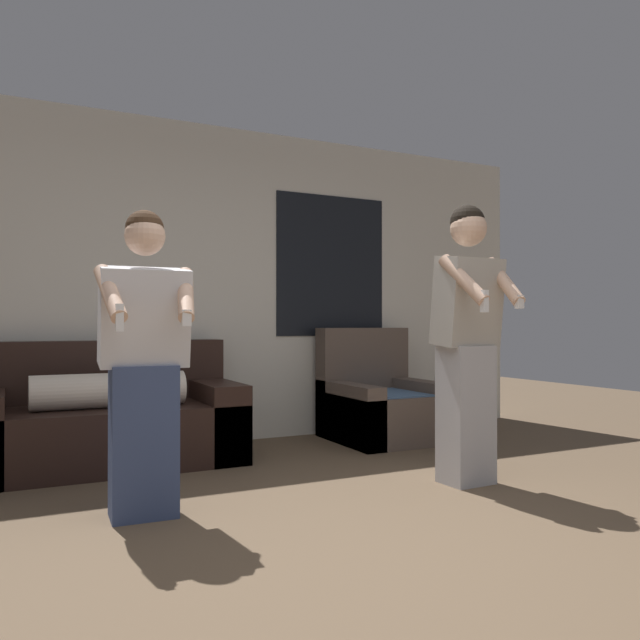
% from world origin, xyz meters
% --- Properties ---
extents(ground_plane, '(14.00, 14.00, 0.00)m').
position_xyz_m(ground_plane, '(0.00, 0.00, 0.00)').
color(ground_plane, brown).
extents(wall_back, '(6.63, 0.07, 2.70)m').
position_xyz_m(wall_back, '(0.02, 3.04, 1.35)').
color(wall_back, beige).
rests_on(wall_back, ground_plane).
extents(couch, '(1.86, 0.90, 0.88)m').
position_xyz_m(couch, '(-0.78, 2.56, 0.31)').
color(couch, black).
rests_on(couch, ground_plane).
extents(armchair, '(0.87, 0.92, 0.97)m').
position_xyz_m(armchair, '(1.50, 2.53, 0.30)').
color(armchair, brown).
rests_on(armchair, ground_plane).
extents(person_left, '(0.51, 0.50, 1.60)m').
position_xyz_m(person_left, '(-0.77, 1.20, 0.80)').
color(person_left, '#384770').
rests_on(person_left, ground_plane).
extents(person_right, '(0.47, 0.48, 1.76)m').
position_xyz_m(person_right, '(1.19, 0.99, 0.91)').
color(person_right, '#B2B2B7').
rests_on(person_right, ground_plane).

